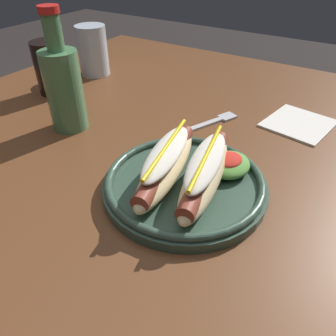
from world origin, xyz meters
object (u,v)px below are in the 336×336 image
at_px(hot_dog_plate, 187,176).
at_px(water_cup, 93,51).
at_px(glass_bottle, 64,86).
at_px(napkin, 299,123).
at_px(soda_cup, 52,68).
at_px(fork, 216,121).

relative_size(hot_dog_plate, water_cup, 1.97).
relative_size(glass_bottle, napkin, 1.73).
bearing_deg(soda_cup, water_cup, 1.77).
bearing_deg(fork, water_cup, 102.92).
bearing_deg(soda_cup, hot_dog_plate, -108.70).
xyz_separation_m(glass_bottle, napkin, (0.26, -0.39, -0.08)).
bearing_deg(water_cup, soda_cup, -178.23).
xyz_separation_m(water_cup, glass_bottle, (-0.25, -0.16, 0.02)).
bearing_deg(fork, napkin, -38.00).
relative_size(fork, water_cup, 0.93).
bearing_deg(hot_dog_plate, napkin, -17.01).
bearing_deg(hot_dog_plate, glass_bottle, 80.85).
bearing_deg(glass_bottle, water_cup, 33.14).
xyz_separation_m(soda_cup, glass_bottle, (-0.11, -0.16, 0.03)).
xyz_separation_m(hot_dog_plate, glass_bottle, (0.05, 0.30, 0.06)).
xyz_separation_m(soda_cup, napkin, (0.15, -0.55, -0.06)).
bearing_deg(glass_bottle, fork, -53.79).
distance_m(fork, soda_cup, 0.41).
bearing_deg(napkin, fork, 118.49).
distance_m(hot_dog_plate, napkin, 0.32).
relative_size(fork, napkin, 0.91).
relative_size(hot_dog_plate, soda_cup, 2.06).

